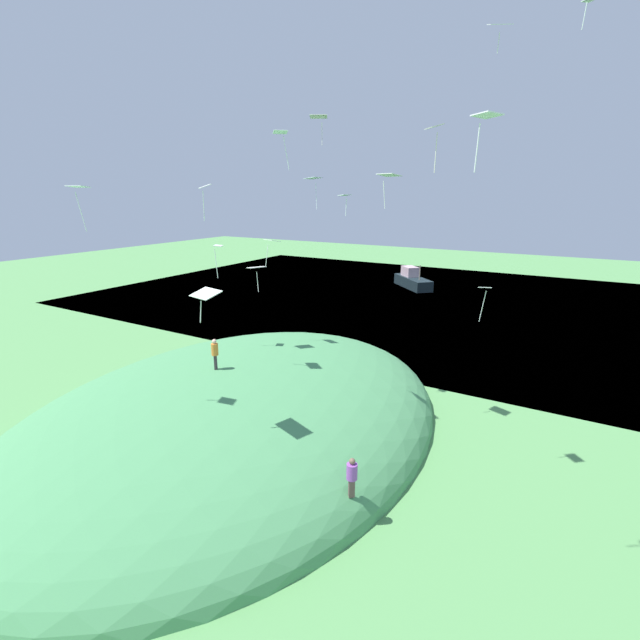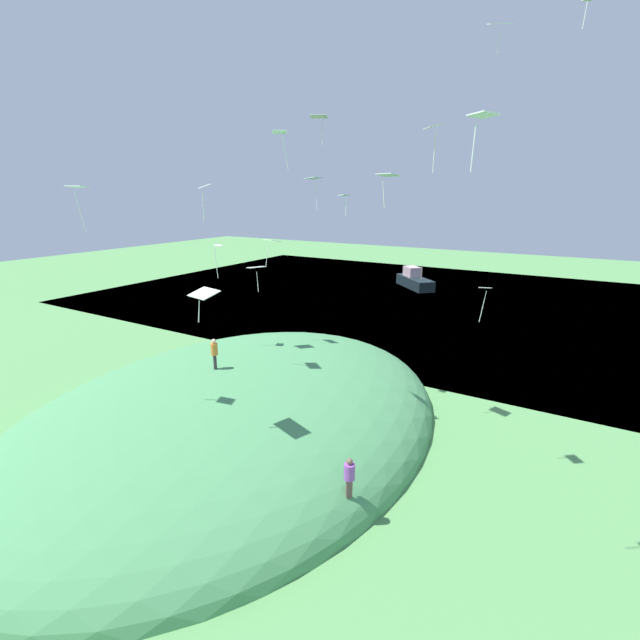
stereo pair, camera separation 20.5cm
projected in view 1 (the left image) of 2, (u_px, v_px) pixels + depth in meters
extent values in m
plane|color=#55924F|center=(310.00, 381.00, 30.65)|extent=(160.00, 160.00, 0.00)
cube|color=#416897|center=(433.00, 302.00, 54.05)|extent=(49.85, 80.00, 0.40)
ellipsoid|color=#498D56|center=(238.00, 422.00, 25.21)|extent=(28.25, 20.58, 6.66)
cube|color=black|center=(413.00, 282.00, 61.28)|extent=(6.73, 6.76, 1.39)
cube|color=#C0A0AB|center=(410.00, 271.00, 61.92)|extent=(2.86, 2.86, 1.32)
cylinder|color=gray|center=(420.00, 273.00, 59.14)|extent=(0.14, 0.14, 1.94)
cube|color=#362D32|center=(216.00, 362.00, 23.85)|extent=(0.23, 0.18, 0.80)
cylinder|color=orange|center=(215.00, 349.00, 23.66)|extent=(0.48, 0.48, 0.63)
sphere|color=beige|center=(214.00, 341.00, 23.54)|extent=(0.24, 0.24, 0.24)
cube|color=brown|center=(352.00, 488.00, 16.98)|extent=(0.25, 0.25, 0.79)
cylinder|color=purple|center=(352.00, 472.00, 16.79)|extent=(0.59, 0.59, 0.63)
sphere|color=brown|center=(352.00, 461.00, 16.68)|extent=(0.24, 0.24, 0.24)
cube|color=white|center=(205.00, 186.00, 21.90)|extent=(0.97, 1.02, 0.23)
cylinder|color=white|center=(204.00, 206.00, 22.15)|extent=(0.13, 0.16, 1.45)
cube|color=white|center=(487.00, 115.00, 11.51)|extent=(0.86, 0.89, 0.08)
cylinder|color=white|center=(477.00, 148.00, 11.83)|extent=(0.05, 0.07, 1.22)
cube|color=white|center=(485.00, 288.00, 25.78)|extent=(0.67, 0.81, 0.14)
cylinder|color=white|center=(483.00, 306.00, 26.08)|extent=(0.09, 0.26, 1.87)
cube|color=white|center=(345.00, 195.00, 25.24)|extent=(0.77, 0.63, 0.09)
cylinder|color=white|center=(346.00, 207.00, 25.20)|extent=(0.12, 0.04, 0.98)
cube|color=white|center=(280.00, 132.00, 20.69)|extent=(0.77, 0.78, 0.14)
cylinder|color=white|center=(286.00, 154.00, 21.11)|extent=(0.15, 0.25, 1.52)
cube|color=white|center=(257.00, 267.00, 26.65)|extent=(1.22, 1.08, 0.11)
cylinder|color=white|center=(258.00, 282.00, 26.73)|extent=(0.15, 0.21, 1.19)
cube|color=white|center=(272.00, 240.00, 28.25)|extent=(0.99, 1.17, 0.15)
cylinder|color=white|center=(267.00, 255.00, 28.46)|extent=(0.23, 0.13, 1.36)
cube|color=silver|center=(434.00, 127.00, 16.83)|extent=(0.87, 0.85, 0.15)
cylinder|color=silver|center=(436.00, 153.00, 17.26)|extent=(0.09, 0.04, 1.47)
cube|color=silver|center=(319.00, 116.00, 27.66)|extent=(1.15, 1.28, 0.14)
cylinder|color=silver|center=(322.00, 134.00, 28.13)|extent=(0.21, 0.15, 1.39)
cube|color=white|center=(78.00, 186.00, 17.49)|extent=(0.71, 0.87, 0.08)
cylinder|color=white|center=(81.00, 212.00, 17.86)|extent=(0.23, 0.15, 1.57)
cube|color=white|center=(389.00, 175.00, 22.08)|extent=(1.11, 1.30, 0.14)
cylinder|color=white|center=(384.00, 195.00, 22.28)|extent=(0.05, 0.18, 1.34)
cube|color=silver|center=(500.00, 24.00, 21.73)|extent=(1.14, 1.29, 0.25)
cylinder|color=silver|center=(498.00, 43.00, 22.19)|extent=(0.14, 0.08, 0.90)
cylinder|color=white|center=(584.00, 16.00, 20.63)|extent=(0.06, 0.09, 1.11)
cube|color=silver|center=(206.00, 293.00, 17.24)|extent=(1.02, 1.30, 0.26)
cylinder|color=silver|center=(201.00, 312.00, 17.41)|extent=(0.16, 0.04, 0.85)
cube|color=white|center=(313.00, 178.00, 28.83)|extent=(1.20, 0.86, 0.12)
cylinder|color=white|center=(316.00, 196.00, 29.21)|extent=(0.24, 0.22, 1.66)
cube|color=silver|center=(218.00, 246.00, 26.34)|extent=(0.82, 0.74, 0.08)
cylinder|color=silver|center=(216.00, 264.00, 26.46)|extent=(0.04, 0.17, 1.73)
cylinder|color=brown|center=(348.00, 361.00, 32.58)|extent=(0.14, 0.14, 1.30)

